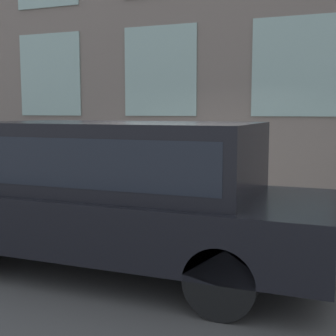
{
  "coord_description": "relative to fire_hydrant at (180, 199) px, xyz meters",
  "views": [
    {
      "loc": [
        -6.33,
        -2.48,
        1.95
      ],
      "look_at": [
        0.64,
        0.25,
        1.04
      ],
      "focal_mm": 50.0,
      "sensor_mm": 36.0,
      "label": 1
    }
  ],
  "objects": [
    {
      "name": "sidewalk",
      "position": [
        1.0,
        -0.01,
        -0.5
      ],
      "size": [
        3.14,
        60.0,
        0.12
      ],
      "color": "gray",
      "rests_on": "ground_plane"
    },
    {
      "name": "person",
      "position": [
        0.13,
        0.48,
        0.53
      ],
      "size": [
        0.39,
        0.26,
        1.62
      ],
      "rotation": [
        0.0,
        0.0,
        2.11
      ],
      "color": "#726651",
      "rests_on": "sidewalk"
    },
    {
      "name": "fire_hydrant",
      "position": [
        0.0,
        0.0,
        0.0
      ],
      "size": [
        0.31,
        0.43,
        0.86
      ],
      "color": "gray",
      "rests_on": "sidewalk"
    },
    {
      "name": "parked_truck_charcoal_near",
      "position": [
        -1.91,
        0.17,
        0.48
      ],
      "size": [
        1.98,
        5.33,
        1.82
      ],
      "color": "black",
      "rests_on": "ground_plane"
    },
    {
      "name": "ground_plane",
      "position": [
        -0.57,
        -0.01,
        -0.56
      ],
      "size": [
        80.0,
        80.0,
        0.0
      ],
      "primitive_type": "plane",
      "color": "#514F4C"
    }
  ]
}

